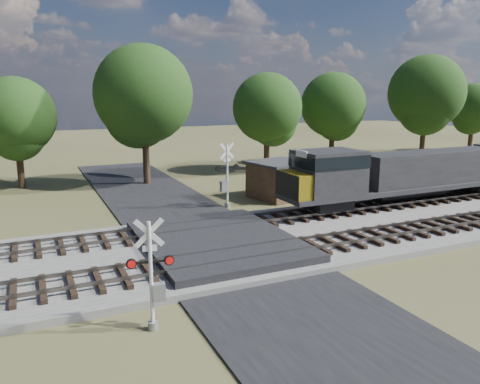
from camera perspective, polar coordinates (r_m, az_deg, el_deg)
name	(u,v)px	position (r m, az deg, el deg)	size (l,w,h in m)	color
ground	(221,252)	(22.72, -2.30, -7.32)	(160.00, 160.00, 0.00)	#474826
ballast_bed	(378,223)	(28.21, 16.47, -3.62)	(140.00, 10.00, 0.30)	gray
road	(221,251)	(22.70, -2.30, -7.23)	(7.00, 60.00, 0.08)	black
crossing_panel	(217,243)	(23.05, -2.79, -6.21)	(7.00, 9.00, 0.62)	#262628
track_near	(299,247)	(22.25, 7.19, -6.71)	(140.00, 2.60, 0.33)	black
track_far	(252,221)	(26.42, 1.49, -3.57)	(140.00, 2.60, 0.33)	black
crossing_signal_near	(154,284)	(15.42, -10.47, -10.99)	(1.51, 0.36, 3.75)	silver
crossing_signal_far	(226,181)	(30.78, -1.71, 1.35)	(1.74, 0.43, 4.35)	silver
equipment_shed	(280,180)	(33.89, 4.88, 1.52)	(4.60, 4.60, 2.67)	#44271D
treeline	(223,103)	(42.78, -2.09, 10.75)	(78.37, 11.18, 11.49)	black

